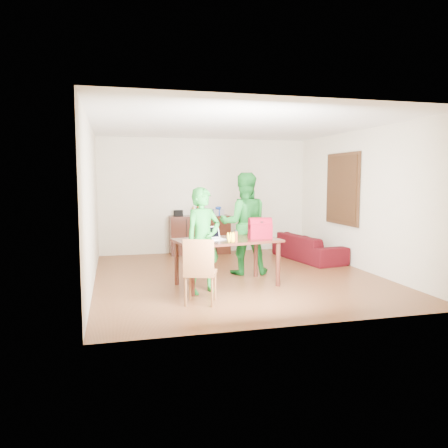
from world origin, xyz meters
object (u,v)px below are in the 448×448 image
object	(u,v)px
table	(227,245)
person_far	(244,224)
red_bag	(260,230)
bottle	(236,236)
sofa	(308,247)
laptop	(215,237)
chair	(201,285)
person_near	(203,241)

from	to	relation	value
table	person_far	world-z (taller)	person_far
red_bag	bottle	bearing A→B (deg)	-143.86
table	sofa	xyz separation A→B (m)	(2.30, 1.80, -0.40)
laptop	sofa	distance (m)	3.13
chair	red_bag	size ratio (longest dim) A/B	2.54
person_near	person_far	xyz separation A→B (m)	(1.01, 1.16, 0.12)
person_near	sofa	size ratio (longest dim) A/B	0.87
person_far	red_bag	world-z (taller)	person_far
person_near	bottle	world-z (taller)	person_near
person_far	red_bag	distance (m)	0.85
table	person_far	distance (m)	1.00
person_near	red_bag	world-z (taller)	person_near
red_bag	sofa	size ratio (longest dim) A/B	0.20
red_bag	person_near	bearing A→B (deg)	-159.43
chair	person_near	distance (m)	0.81
chair	red_bag	distance (m)	1.61
laptop	sofa	xyz separation A→B (m)	(2.50, 1.81, -0.54)
person_far	person_near	bearing A→B (deg)	57.91
table	laptop	world-z (taller)	laptop
bottle	laptop	bearing A→B (deg)	124.90
red_bag	sofa	world-z (taller)	red_bag
laptop	chair	bearing A→B (deg)	-132.30
person_far	bottle	world-z (taller)	person_far
chair	bottle	world-z (taller)	bottle
chair	sofa	size ratio (longest dim) A/B	0.50
person_near	sofa	distance (m)	3.55
laptop	red_bag	distance (m)	0.76
table	person_far	xyz separation A→B (m)	(0.54, 0.81, 0.26)
bottle	sofa	world-z (taller)	bottle
laptop	sofa	bearing A→B (deg)	18.79
table	sofa	bearing A→B (deg)	28.08
laptop	person_far	bearing A→B (deg)	31.10
table	person_near	world-z (taller)	person_near
person_far	bottle	xyz separation A→B (m)	(-0.49, -1.17, -0.07)
sofa	laptop	bearing A→B (deg)	116.92
laptop	red_bag	size ratio (longest dim) A/B	0.93
chair	bottle	xyz separation A→B (m)	(0.68, 0.56, 0.60)
person_near	person_far	distance (m)	1.54
sofa	person_far	bearing A→B (deg)	110.26
bottle	person_far	bearing A→B (deg)	67.32
table	bottle	size ratio (longest dim) A/B	9.20
chair	person_far	xyz separation A→B (m)	(1.17, 1.74, 0.66)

